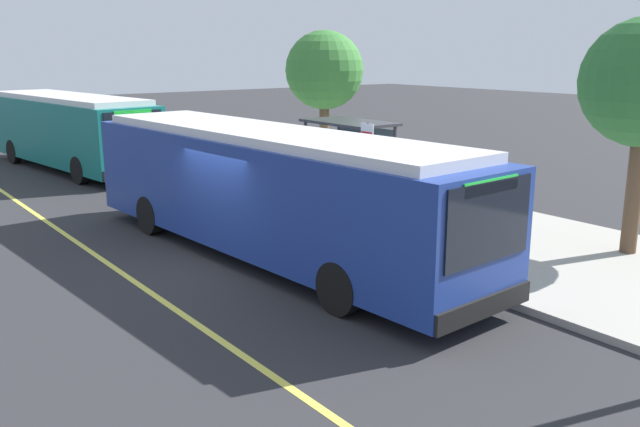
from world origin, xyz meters
name	(u,v)px	position (x,y,z in m)	size (l,w,h in m)	color
ground_plane	(229,263)	(0.00, 0.00, 0.00)	(120.00, 120.00, 0.00)	#2B2B2D
sidewalk_curb	(419,221)	(0.00, 6.00, 0.07)	(44.00, 6.40, 0.15)	#A8A399
lane_stripe_center	(136,282)	(0.00, -2.20, 0.00)	(36.00, 0.14, 0.01)	#E0D64C
transit_bus_main	(268,188)	(0.11, 1.01, 1.62)	(12.24, 3.33, 2.95)	navy
transit_bus_second	(70,129)	(-14.68, 1.15, 1.62)	(10.67, 3.74, 2.95)	#146B66
bus_shelter	(349,144)	(-2.91, 5.84, 1.92)	(2.90, 1.60, 2.48)	#333338
waiting_bench	(359,186)	(-2.61, 6.00, 0.63)	(1.60, 0.48, 0.95)	brown
route_sign_post	(367,163)	(0.34, 3.77, 1.96)	(0.44, 0.08, 2.80)	#333338
pedestrian_commuter	(327,173)	(-2.83, 4.96, 1.12)	(0.24, 0.40, 1.69)	#282D47
street_tree_near_shelter	(324,71)	(-6.95, 7.97, 3.93)	(2.82, 2.82, 5.23)	brown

